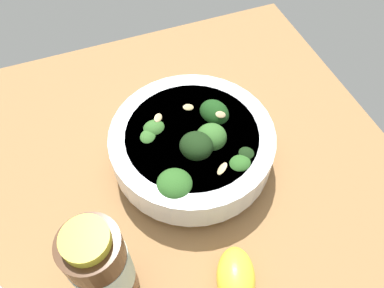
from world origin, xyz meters
The scene contains 4 objects.
ground_plane centered at (0.00, 0.00, -2.17)cm, with size 62.92×62.92×4.34cm, color #996D42.
bowl_of_broccoli centered at (1.31, -2.19, 4.15)cm, with size 22.30×22.30×9.36cm.
lemon_wedge centered at (-16.59, -0.64, 1.93)cm, with size 7.23×4.49×3.86cm, color yellow.
bottle_tall centered at (-12.05, 12.93, 7.46)cm, with size 6.14×6.14×15.51cm.
Camera 1 is at (-26.90, 8.68, 46.47)cm, focal length 35.57 mm.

